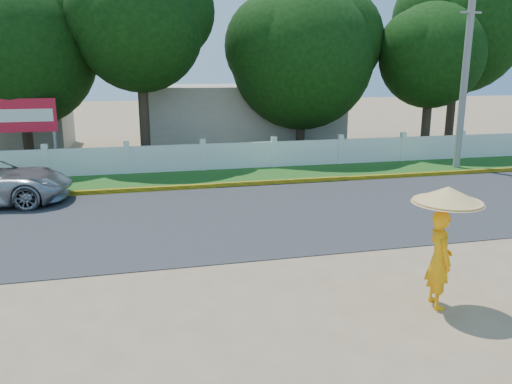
# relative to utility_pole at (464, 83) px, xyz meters

# --- Properties ---
(ground) EXTENTS (120.00, 120.00, 0.00)m
(ground) POSITION_rel_utility_pole_xyz_m (-10.45, -9.27, -3.51)
(ground) COLOR #9E8460
(ground) RESTS_ON ground
(road) EXTENTS (60.00, 7.00, 0.02)m
(road) POSITION_rel_utility_pole_xyz_m (-10.45, -4.77, -3.50)
(road) COLOR #38383A
(road) RESTS_ON ground
(grass_verge) EXTENTS (60.00, 3.50, 0.03)m
(grass_verge) POSITION_rel_utility_pole_xyz_m (-10.45, 0.48, -3.49)
(grass_verge) COLOR #2D601E
(grass_verge) RESTS_ON ground
(curb) EXTENTS (40.00, 0.18, 0.16)m
(curb) POSITION_rel_utility_pole_xyz_m (-10.45, -1.22, -3.43)
(curb) COLOR yellow
(curb) RESTS_ON ground
(fence) EXTENTS (40.00, 0.10, 1.10)m
(fence) POSITION_rel_utility_pole_xyz_m (-10.45, 1.93, -2.96)
(fence) COLOR silver
(fence) RESTS_ON ground
(building_near) EXTENTS (10.00, 6.00, 3.20)m
(building_near) POSITION_rel_utility_pole_xyz_m (-7.45, 8.73, -1.91)
(building_near) COLOR #B7AD99
(building_near) RESTS_ON ground
(utility_pole) EXTENTS (0.28, 0.28, 7.01)m
(utility_pole) POSITION_rel_utility_pole_xyz_m (0.00, 0.00, 0.00)
(utility_pole) COLOR gray
(utility_pole) RESTS_ON ground
(monk_with_parasol) EXTENTS (1.18, 1.18, 2.15)m
(monk_with_parasol) POSITION_rel_utility_pole_xyz_m (-8.08, -11.00, -2.10)
(monk_with_parasol) COLOR #FFA10D
(monk_with_parasol) RESTS_ON ground
(billboard) EXTENTS (2.50, 0.13, 2.95)m
(billboard) POSITION_rel_utility_pole_xyz_m (-17.31, 3.03, -1.36)
(billboard) COLOR gray
(billboard) RESTS_ON ground
(tree_row) EXTENTS (34.18, 7.39, 9.32)m
(tree_row) POSITION_rel_utility_pole_xyz_m (-9.03, 5.07, 1.56)
(tree_row) COLOR #473828
(tree_row) RESTS_ON ground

